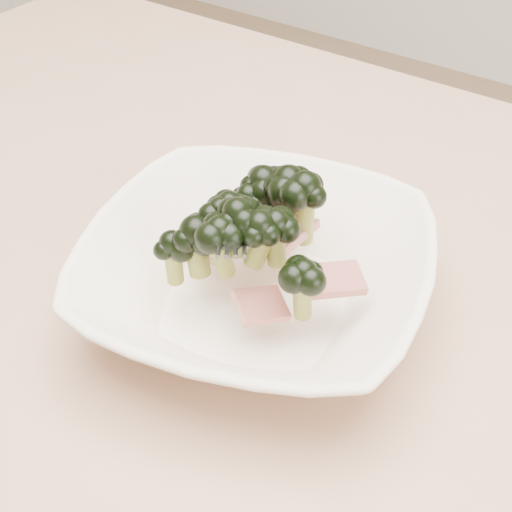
% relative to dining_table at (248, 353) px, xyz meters
% --- Properties ---
extents(dining_table, '(1.20, 0.80, 0.75)m').
position_rel_dining_table_xyz_m(dining_table, '(0.00, 0.00, 0.00)').
color(dining_table, tan).
rests_on(dining_table, ground).
extents(broccoli_dish, '(0.32, 0.32, 0.11)m').
position_rel_dining_table_xyz_m(broccoli_dish, '(0.03, -0.03, 0.14)').
color(broccoli_dish, white).
rests_on(broccoli_dish, dining_table).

